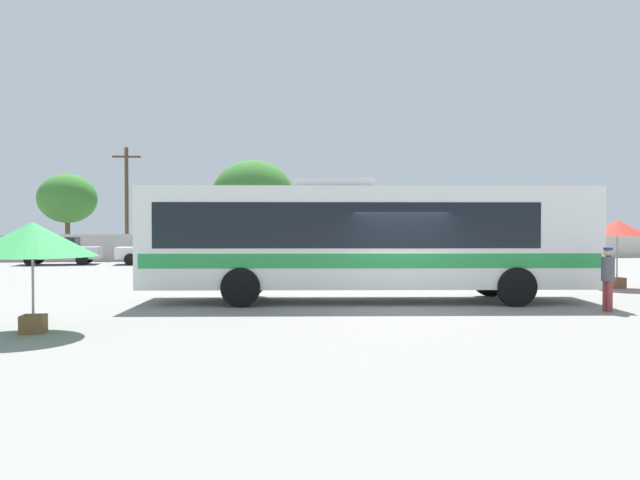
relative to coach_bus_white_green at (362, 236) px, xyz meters
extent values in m
plane|color=gray|center=(0.79, 8.68, -1.84)|extent=(300.00, 300.00, 0.00)
cube|color=beige|center=(0.79, 22.63, -1.02)|extent=(80.00, 0.30, 1.64)
cube|color=white|center=(0.14, -0.02, -0.02)|extent=(12.68, 3.99, 2.76)
cube|color=black|center=(-0.48, 0.06, 0.31)|extent=(10.45, 3.76, 1.21)
cube|color=green|center=(0.14, -0.02, -0.63)|extent=(12.43, 3.99, 0.39)
cube|color=#19212D|center=(6.34, -0.75, 0.48)|extent=(0.31, 2.28, 1.43)
cube|color=green|center=(6.35, -0.75, -1.07)|extent=(0.35, 2.49, 0.66)
cube|color=#B2B2B2|center=(-0.79, 0.09, 1.48)|extent=(2.35, 1.65, 0.24)
cylinder|color=black|center=(4.12, 0.75, -1.32)|extent=(1.07, 0.42, 1.04)
cylinder|color=black|center=(3.83, -1.69, -1.32)|extent=(1.07, 0.42, 1.04)
cylinder|color=black|center=(-3.12, 1.60, -1.32)|extent=(1.07, 0.42, 1.04)
cylinder|color=black|center=(-3.41, -0.83, -1.32)|extent=(1.07, 0.42, 1.04)
cylinder|color=#99383D|center=(5.62, -2.91, -1.46)|extent=(0.14, 0.14, 0.76)
cylinder|color=#99383D|center=(5.64, -3.05, -1.46)|extent=(0.14, 0.14, 0.76)
cylinder|color=#4C4C51|center=(5.63, -2.98, -0.77)|extent=(0.36, 0.36, 0.61)
sphere|color=tan|center=(5.63, -2.98, -0.37)|extent=(0.21, 0.21, 0.21)
cylinder|color=navy|center=(5.63, -2.98, -0.27)|extent=(0.22, 0.22, 0.06)
cylinder|color=gray|center=(9.47, 2.59, -0.69)|extent=(0.05, 0.05, 2.29)
cone|color=red|center=(9.47, 2.59, 0.23)|extent=(1.97, 1.97, 0.54)
cube|color=brown|center=(9.47, 2.59, -1.66)|extent=(0.52, 0.52, 0.36)
cylinder|color=gray|center=(-7.55, -4.37, -0.76)|extent=(0.05, 0.05, 2.16)
cone|color=green|center=(-7.55, -4.37, 0.03)|extent=(2.50, 2.50, 0.69)
cube|color=brown|center=(-7.55, -4.37, -1.66)|extent=(0.44, 0.44, 0.36)
cube|color=#B7BABF|center=(-13.11, 19.19, -1.19)|extent=(4.34, 2.02, 0.66)
cube|color=black|center=(-13.33, 19.18, -0.59)|extent=(2.42, 1.78, 0.54)
cylinder|color=black|center=(-11.85, 20.14, -1.52)|extent=(0.65, 0.25, 0.64)
cylinder|color=black|center=(-11.75, 18.38, -1.52)|extent=(0.65, 0.25, 0.64)
cylinder|color=black|center=(-14.48, 20.00, -1.52)|extent=(0.65, 0.25, 0.64)
cylinder|color=black|center=(-14.38, 18.24, -1.52)|extent=(0.65, 0.25, 0.64)
cube|color=silver|center=(-7.82, 18.90, -1.20)|extent=(4.41, 1.94, 0.64)
cube|color=black|center=(-7.60, 18.91, -0.61)|extent=(2.45, 1.73, 0.53)
cylinder|color=black|center=(-9.14, 17.98, -1.52)|extent=(0.65, 0.24, 0.64)
cylinder|color=black|center=(-9.20, 19.74, -1.52)|extent=(0.65, 0.24, 0.64)
cylinder|color=black|center=(-6.44, 18.07, -1.52)|extent=(0.65, 0.24, 0.64)
cylinder|color=black|center=(-6.50, 19.83, -1.52)|extent=(0.65, 0.24, 0.64)
cube|color=silver|center=(-0.61, 19.03, -1.20)|extent=(4.61, 2.08, 0.63)
cube|color=black|center=(-0.83, 19.01, -0.63)|extent=(2.58, 1.81, 0.52)
cylinder|color=black|center=(0.73, 20.00, -1.52)|extent=(0.65, 0.26, 0.64)
cylinder|color=black|center=(0.84, 18.24, -1.52)|extent=(0.65, 0.26, 0.64)
cylinder|color=black|center=(-2.06, 19.82, -1.52)|extent=(0.65, 0.26, 0.64)
cylinder|color=black|center=(-1.94, 18.06, -1.52)|extent=(0.65, 0.26, 0.64)
cube|color=red|center=(4.89, 18.74, -1.19)|extent=(4.16, 2.16, 0.66)
cube|color=black|center=(4.69, 18.75, -0.59)|extent=(2.35, 1.85, 0.54)
cylinder|color=black|center=(6.21, 19.50, -1.52)|extent=(0.66, 0.28, 0.64)
cylinder|color=black|center=(6.05, 17.74, -1.52)|extent=(0.66, 0.28, 0.64)
cylinder|color=black|center=(3.73, 19.73, -1.52)|extent=(0.66, 0.28, 0.64)
cylinder|color=black|center=(3.57, 17.97, -1.52)|extent=(0.66, 0.28, 0.64)
cylinder|color=#4C3823|center=(-10.43, 25.04, 1.78)|extent=(0.24, 0.24, 7.24)
cube|color=#473321|center=(-10.43, 25.04, 4.80)|extent=(1.80, 0.23, 0.12)
cylinder|color=brown|center=(-14.50, 26.58, -0.52)|extent=(0.32, 0.32, 2.63)
ellipsoid|color=#38752D|center=(-14.50, 26.58, 2.13)|extent=(3.83, 3.83, 3.25)
cylinder|color=brown|center=(-5.98, 27.03, -0.72)|extent=(0.32, 0.32, 2.23)
ellipsoid|color=#38752D|center=(-5.98, 27.03, 1.56)|extent=(3.32, 3.32, 2.82)
cylinder|color=brown|center=(-2.26, 24.76, -0.66)|extent=(0.32, 0.32, 2.35)
ellipsoid|color=#38752D|center=(-2.26, 24.76, 2.38)|extent=(5.35, 5.35, 4.54)
camera|label=1|loc=(-3.62, -17.65, 0.29)|focal=35.75mm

